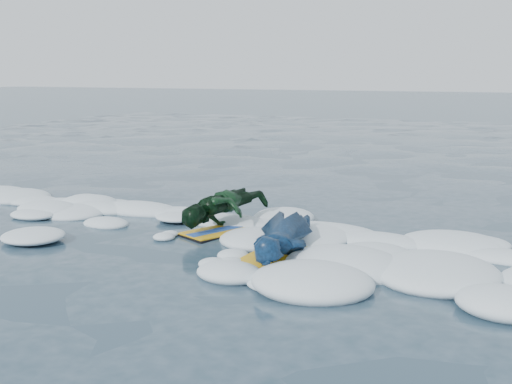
% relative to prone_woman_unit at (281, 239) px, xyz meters
% --- Properties ---
extents(ground, '(120.00, 120.00, 0.00)m').
position_rel_prone_woman_unit_xyz_m(ground, '(-0.85, -0.41, -0.22)').
color(ground, '#192D3D').
rests_on(ground, ground).
extents(foam_band, '(12.00, 3.10, 0.30)m').
position_rel_prone_woman_unit_xyz_m(foam_band, '(-0.85, 0.63, -0.22)').
color(foam_band, white).
rests_on(foam_band, ground).
extents(prone_woman_unit, '(0.90, 1.74, 0.43)m').
position_rel_prone_woman_unit_xyz_m(prone_woman_unit, '(0.00, 0.00, 0.00)').
color(prone_woman_unit, black).
rests_on(prone_woman_unit, ground).
extents(prone_child_unit, '(0.96, 1.46, 0.53)m').
position_rel_prone_woman_unit_xyz_m(prone_child_unit, '(-1.08, 0.80, 0.05)').
color(prone_child_unit, black).
rests_on(prone_child_unit, ground).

